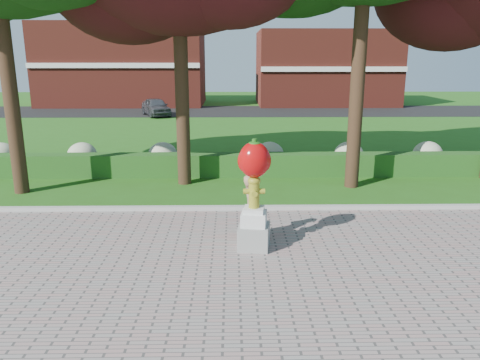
% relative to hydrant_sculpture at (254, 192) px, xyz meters
% --- Properties ---
extents(ground, '(100.00, 100.00, 0.00)m').
position_rel_hydrant_sculpture_xyz_m(ground, '(-0.06, -0.34, -1.32)').
color(ground, '#265B16').
rests_on(ground, ground).
extents(curb, '(40.00, 0.18, 0.15)m').
position_rel_hydrant_sculpture_xyz_m(curb, '(-0.06, 2.66, -1.25)').
color(curb, '#ADADA5').
rests_on(curb, ground).
extents(lawn_hedge, '(24.00, 0.70, 0.80)m').
position_rel_hydrant_sculpture_xyz_m(lawn_hedge, '(-0.06, 6.66, -0.92)').
color(lawn_hedge, '#154B18').
rests_on(lawn_hedge, ground).
extents(hydrangea_row, '(20.10, 1.10, 0.99)m').
position_rel_hydrant_sculpture_xyz_m(hydrangea_row, '(0.51, 7.66, -0.77)').
color(hydrangea_row, '#AFB58A').
rests_on(hydrangea_row, ground).
extents(street, '(50.00, 8.00, 0.02)m').
position_rel_hydrant_sculpture_xyz_m(street, '(-0.06, 27.66, -1.31)').
color(street, black).
rests_on(street, ground).
extents(building_left, '(14.00, 8.00, 7.00)m').
position_rel_hydrant_sculpture_xyz_m(building_left, '(-10.06, 33.66, 2.18)').
color(building_left, maroon).
rests_on(building_left, ground).
extents(building_right, '(12.00, 8.00, 6.40)m').
position_rel_hydrant_sculpture_xyz_m(building_right, '(7.94, 33.66, 1.88)').
color(building_right, maroon).
rests_on(building_right, ground).
extents(hydrant_sculpture, '(0.75, 0.75, 2.42)m').
position_rel_hydrant_sculpture_xyz_m(hydrant_sculpture, '(0.00, 0.00, 0.00)').
color(hydrant_sculpture, gray).
rests_on(hydrant_sculpture, walkway).
extents(woman, '(0.41, 0.59, 1.53)m').
position_rel_hydrant_sculpture_xyz_m(woman, '(-0.04, 0.49, -0.51)').
color(woman, '#9F7A5B').
rests_on(woman, walkway).
extents(parked_car, '(2.87, 4.05, 1.28)m').
position_rel_hydrant_sculpture_xyz_m(parked_car, '(-5.97, 24.66, -0.66)').
color(parked_car, '#42454A').
rests_on(parked_car, street).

